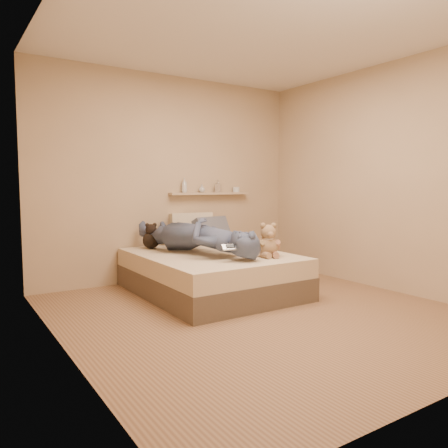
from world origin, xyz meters
TOP-DOWN VIEW (x-y plane):
  - room at (0.00, 0.00)m, footprint 3.80×3.80m
  - bed at (0.00, 0.93)m, footprint 1.50×1.90m
  - game_console at (-0.13, 0.33)m, footprint 0.18×0.11m
  - teddy_bear at (0.39, 0.38)m, footprint 0.29×0.30m
  - dark_plush at (-0.42, 1.62)m, footprint 0.20×0.20m
  - pillow_cream at (0.21, 1.76)m, footprint 0.58×0.30m
  - pillow_grey at (0.45, 1.62)m, footprint 0.54×0.36m
  - person at (-0.14, 0.98)m, footprint 0.98×1.79m
  - wall_shelf at (0.55, 1.84)m, footprint 1.20×0.12m
  - shelf_bottles at (0.51, 1.84)m, footprint 0.92×0.12m

SIDE VIEW (x-z plane):
  - bed at x=0.00m, z-range 0.00..0.45m
  - dark_plush at x=-0.42m, z-range 0.43..0.74m
  - game_console at x=-0.13m, z-range 0.57..0.63m
  - teddy_bear at x=0.39m, z-range 0.42..0.79m
  - pillow_grey at x=0.45m, z-range 0.44..0.80m
  - pillow_cream at x=0.21m, z-range 0.44..0.86m
  - person at x=-0.14m, z-range 0.45..0.86m
  - wall_shelf at x=0.55m, z-range 1.09..1.11m
  - shelf_bottles at x=0.51m, z-range 1.09..1.28m
  - room at x=0.00m, z-range -0.60..3.20m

